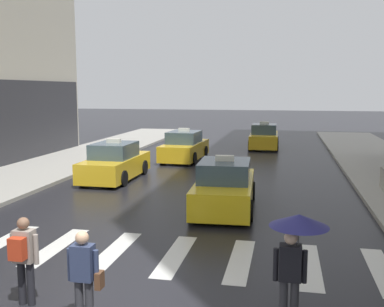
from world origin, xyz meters
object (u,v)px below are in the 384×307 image
taxi_lead (225,187)px  pedestrian_with_handbag (84,273)px  taxi_second (115,163)px  taxi_third (184,147)px  pedestrian_with_umbrella (296,240)px  pedestrian_with_backpack (24,254)px  taxi_fourth (264,137)px

taxi_lead → pedestrian_with_handbag: (-1.26, -7.95, 0.21)m
taxi_lead → taxi_second: 6.69m
taxi_lead → taxi_third: (-3.58, 9.92, 0.00)m
taxi_second → taxi_lead: bearing=-36.6°
taxi_third → pedestrian_with_umbrella: (5.71, -17.19, 0.79)m
taxi_third → pedestrian_with_handbag: 18.02m
taxi_third → pedestrian_with_handbag: taxi_third is taller
pedestrian_with_handbag → taxi_lead: bearing=81.0°
taxi_second → pedestrian_with_handbag: bearing=-71.0°
taxi_lead → pedestrian_with_umbrella: (2.12, -7.27, 0.79)m
taxi_lead → pedestrian_with_backpack: 7.92m
pedestrian_with_umbrella → taxi_lead: bearing=106.3°
taxi_fourth → taxi_second: bearing=-115.7°
taxi_second → taxi_fourth: size_ratio=1.00×
pedestrian_with_backpack → pedestrian_with_handbag: same height
taxi_second → pedestrian_with_backpack: size_ratio=2.76×
pedestrian_with_umbrella → pedestrian_with_handbag: pedestrian_with_umbrella is taller
taxi_third → taxi_fourth: bearing=56.9°
taxi_third → taxi_lead: bearing=-70.1°
taxi_third → pedestrian_with_handbag: bearing=-82.6°
taxi_second → pedestrian_with_umbrella: (7.49, -11.26, 0.79)m
taxi_lead → pedestrian_with_handbag: taxi_lead is taller
taxi_fourth → pedestrian_with_backpack: bearing=-97.6°
taxi_fourth → pedestrian_with_handbag: size_ratio=2.77×
taxi_second → pedestrian_with_handbag: size_ratio=2.76×
taxi_third → taxi_fourth: same height
taxi_second → taxi_third: same height
taxi_third → pedestrian_with_handbag: size_ratio=2.79×
taxi_lead → taxi_fourth: size_ratio=1.01×
taxi_fourth → pedestrian_with_backpack: taxi_fourth is taller
taxi_lead → taxi_second: bearing=143.4°
pedestrian_with_backpack → pedestrian_with_handbag: size_ratio=1.00×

